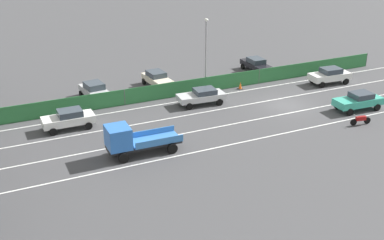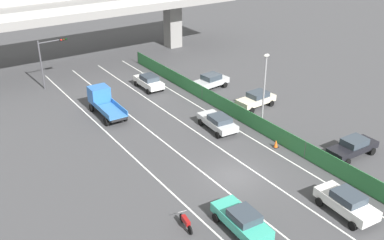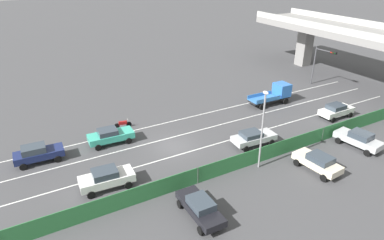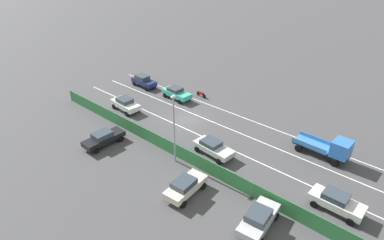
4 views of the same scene
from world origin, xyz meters
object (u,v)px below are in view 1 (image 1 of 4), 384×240
car_taxi_teal (359,100)px  car_sedan_silver (202,96)px  car_sedan_white (330,75)px  flatbed_truck_blue (131,140)px  parked_wagon_silver (95,91)px  street_lamp (206,48)px  car_hatchback_white (69,118)px  traffic_cone (240,86)px  parked_sedan_cream (157,79)px  motorcycle (361,120)px  parked_sedan_dark (256,64)px

car_taxi_teal → car_sedan_silver: bearing=59.3°
car_sedan_white → flatbed_truck_blue: (-7.01, 24.57, 0.34)m
flatbed_truck_blue → car_sedan_white: bearing=-74.1°
parked_wagon_silver → street_lamp: bearing=-100.4°
parked_wagon_silver → street_lamp: (-2.03, -11.02, 3.53)m
car_hatchback_white → parked_wagon_silver: 7.03m
street_lamp → traffic_cone: bearing=-111.3°
parked_sedan_cream → motorcycle: bearing=-143.9°
motorcycle → parked_wagon_silver: parked_wagon_silver is taller
parked_wagon_silver → car_hatchback_white: bearing=147.1°
parked_sedan_cream → street_lamp: bearing=-125.6°
car_hatchback_white → parked_sedan_dark: size_ratio=0.92×
motorcycle → parked_sedan_cream: 20.72m
car_sedan_silver → motorcycle: 14.44m
parked_wagon_silver → traffic_cone: bearing=-103.1°
motorcycle → traffic_cone: 13.28m
parked_sedan_cream → parked_wagon_silver: 6.92m
car_taxi_teal → motorcycle: 3.65m
street_lamp → parked_sedan_cream: bearing=54.4°
car_taxi_teal → parked_sedan_dark: size_ratio=0.98×
flatbed_truck_blue → motorcycle: flatbed_truck_blue is taller
parked_sedan_cream → street_lamp: 6.23m
flatbed_truck_blue → parked_sedan_dark: size_ratio=1.21×
car_sedan_silver → car_sedan_white: bearing=-91.2°
parked_wagon_silver → flatbed_truck_blue: bearing=176.9°
street_lamp → traffic_cone: (-1.31, -3.37, -4.10)m
car_taxi_teal → parked_sedan_cream: 20.08m
motorcycle → parked_wagon_silver: (15.77, 19.07, 0.46)m
street_lamp → traffic_cone: street_lamp is taller
flatbed_truck_blue → motorcycle: bearing=-98.3°
parked_sedan_dark → traffic_cone: 6.37m
flatbed_truck_blue → street_lamp: 16.27m
car_sedan_silver → motorcycle: bearing=-135.1°
car_sedan_white → street_lamp: (3.83, 12.86, 3.51)m
car_sedan_silver → parked_sedan_dark: parked_sedan_dark is taller
car_sedan_silver → parked_sedan_dark: bearing=-57.1°
parked_sedan_cream → parked_wagon_silver: parked_wagon_silver is taller
flatbed_truck_blue → parked_sedan_cream: (13.83, -7.54, -0.37)m
car_taxi_teal → parked_sedan_cream: (13.91, 14.49, 0.00)m
car_hatchback_white → car_taxi_teal: size_ratio=0.93×
car_taxi_teal → traffic_cone: car_taxi_teal is taller
parked_sedan_cream → street_lamp: (-2.99, -4.17, 3.55)m
car_hatchback_white → parked_sedan_cream: bearing=-57.3°
car_sedan_white → car_sedan_silver: (0.31, 15.01, -0.08)m
car_hatchback_white → flatbed_truck_blue: bearing=-155.8°
car_sedan_white → parked_sedan_cream: bearing=68.2°
car_taxi_teal → parked_wagon_silver: parked_wagon_silver is taller
car_sedan_silver → street_lamp: size_ratio=0.63×
car_sedan_silver → parked_sedan_cream: (6.51, 2.02, 0.05)m
parked_sedan_cream → car_sedan_white: bearing=-111.8°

